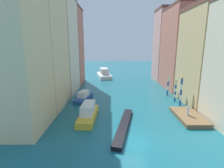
{
  "coord_description": "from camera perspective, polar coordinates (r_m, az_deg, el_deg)",
  "views": [
    {
      "loc": [
        -2.34,
        -15.89,
        9.79
      ],
      "look_at": [
        -2.52,
        21.15,
        1.5
      ],
      "focal_mm": 27.14,
      "sensor_mm": 36.0,
      "label": 1
    }
  ],
  "objects": [
    {
      "name": "gondola_black",
      "position": [
        21.45,
        4.23,
        -13.86
      ],
      "size": [
        3.18,
        10.06,
        0.47
      ],
      "color": "black",
      "rests_on": "ground"
    },
    {
      "name": "person_on_dock",
      "position": [
        25.64,
        24.49,
        -8.11
      ],
      "size": [
        0.36,
        0.36,
        1.49
      ],
      "color": "white",
      "rests_on": "waterfront_dock"
    },
    {
      "name": "ground_plane",
      "position": [
        41.63,
        3.49,
        -1.01
      ],
      "size": [
        154.0,
        154.0,
        0.0
      ],
      "primitive_type": "plane",
      "color": "#196070"
    },
    {
      "name": "building_left_0",
      "position": [
        22.16,
        -31.28,
        13.96
      ],
      "size": [
        6.86,
        7.35,
        21.96
      ],
      "color": "beige",
      "rests_on": "ground"
    },
    {
      "name": "waterfront_dock",
      "position": [
        26.19,
        24.62,
        -9.92
      ],
      "size": [
        3.26,
        6.4,
        0.53
      ],
      "color": "brown",
      "rests_on": "ground"
    },
    {
      "name": "mooring_pole_0",
      "position": [
        30.37,
        22.51,
        -2.2
      ],
      "size": [
        0.36,
        0.36,
        4.94
      ],
      "color": "#1E479E",
      "rests_on": "ground"
    },
    {
      "name": "building_right_2",
      "position": [
        42.67,
        22.63,
        10.91
      ],
      "size": [
        6.86,
        11.56,
        18.44
      ],
      "color": "#C6705B",
      "rests_on": "ground"
    },
    {
      "name": "motorboat_1",
      "position": [
        23.69,
        -7.77,
        -9.64
      ],
      "size": [
        2.34,
        6.7,
        2.22
      ],
      "color": "gold",
      "rests_on": "ground"
    },
    {
      "name": "building_right_3",
      "position": [
        52.12,
        18.51,
        12.23
      ],
      "size": [
        6.86,
        8.03,
        20.01
      ],
      "color": "tan",
      "rests_on": "ground"
    },
    {
      "name": "mooring_pole_2",
      "position": [
        36.02,
        18.62,
        -0.36
      ],
      "size": [
        0.33,
        0.33,
        4.13
      ],
      "color": "#1E479E",
      "rests_on": "ground"
    },
    {
      "name": "building_left_1",
      "position": [
        29.38,
        -22.96,
        13.89
      ],
      "size": [
        6.86,
        8.85,
        21.85
      ],
      "color": "beige",
      "rests_on": "ground"
    },
    {
      "name": "mooring_pole_1",
      "position": [
        32.54,
        20.85,
        -2.01
      ],
      "size": [
        0.37,
        0.37,
        3.97
      ],
      "color": "#1E479E",
      "rests_on": "ground"
    },
    {
      "name": "motorboat_0",
      "position": [
        31.82,
        -9.29,
        -4.25
      ],
      "size": [
        2.95,
        5.95,
        1.72
      ],
      "color": "#234C93",
      "rests_on": "ground"
    },
    {
      "name": "building_right_1",
      "position": [
        32.79,
        29.68,
        8.19
      ],
      "size": [
        6.86,
        9.75,
        16.36
      ],
      "color": "#DBB77A",
      "rests_on": "ground"
    },
    {
      "name": "vaporetto_white",
      "position": [
        54.48,
        -2.43,
        3.41
      ],
      "size": [
        5.38,
        10.16,
        2.92
      ],
      "color": "white",
      "rests_on": "ground"
    },
    {
      "name": "building_left_2",
      "position": [
        38.14,
        -17.3,
        12.34
      ],
      "size": [
        6.86,
        9.18,
        19.93
      ],
      "color": "beige",
      "rests_on": "ground"
    },
    {
      "name": "building_left_3",
      "position": [
        46.5,
        -14.05,
        12.17
      ],
      "size": [
        6.86,
        7.69,
        19.42
      ],
      "color": "#C6705B",
      "rests_on": "ground"
    }
  ]
}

